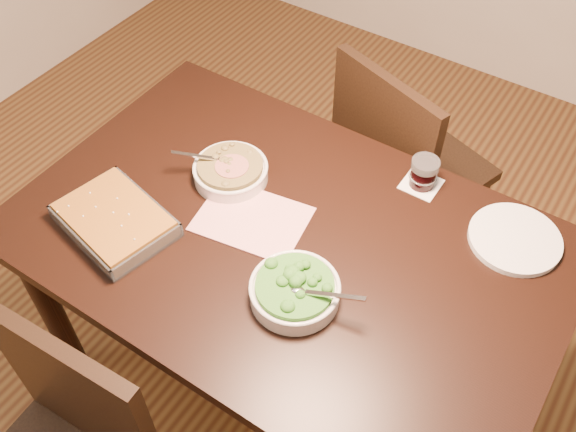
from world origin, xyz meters
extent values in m
plane|color=#422413|center=(0.00, 0.00, 0.00)|extent=(4.00, 4.00, 0.00)
cube|color=black|center=(0.00, 0.00, 0.73)|extent=(1.40, 0.90, 0.04)
cube|color=black|center=(0.00, 0.00, 0.66)|extent=(1.26, 0.76, 0.08)
cylinder|color=black|center=(-0.62, -0.37, 0.35)|extent=(0.07, 0.07, 0.71)
cylinder|color=black|center=(-0.62, 0.37, 0.35)|extent=(0.07, 0.07, 0.71)
cylinder|color=black|center=(0.62, 0.37, 0.35)|extent=(0.07, 0.07, 0.71)
cube|color=#B83447|center=(-0.11, 0.00, 0.75)|extent=(0.31, 0.25, 0.01)
cube|color=white|center=(0.21, 0.36, 0.75)|extent=(0.10, 0.10, 0.00)
cylinder|color=silver|center=(-0.25, 0.09, 0.77)|extent=(0.20, 0.20, 0.04)
torus|color=silver|center=(-0.25, 0.09, 0.79)|extent=(0.21, 0.21, 0.01)
cylinder|color=#352C0E|center=(-0.25, 0.09, 0.80)|extent=(0.18, 0.18, 0.02)
cube|color=silver|center=(-0.29, 0.05, 0.81)|extent=(0.11, 0.09, 0.04)
cylinder|color=maroon|center=(-0.24, 0.09, 0.81)|extent=(0.09, 0.09, 0.00)
cylinder|color=silver|center=(0.12, -0.14, 0.77)|extent=(0.21, 0.21, 0.04)
torus|color=silver|center=(0.12, -0.14, 0.79)|extent=(0.22, 0.22, 0.01)
cylinder|color=#134C11|center=(0.12, -0.14, 0.80)|extent=(0.19, 0.19, 0.02)
cube|color=silver|center=(0.18, -0.13, 0.81)|extent=(0.14, 0.05, 0.04)
cube|color=silver|center=(-0.39, -0.21, 0.75)|extent=(0.33, 0.27, 0.01)
cube|color=#562C0C|center=(-0.39, -0.21, 0.78)|extent=(0.31, 0.25, 0.05)
cube|color=silver|center=(-0.36, -0.11, 0.78)|extent=(0.29, 0.07, 0.04)
cube|color=silver|center=(-0.41, -0.32, 0.78)|extent=(0.29, 0.07, 0.04)
cube|color=silver|center=(-0.25, -0.25, 0.78)|extent=(0.05, 0.21, 0.04)
cube|color=silver|center=(-0.53, -0.18, 0.78)|extent=(0.05, 0.21, 0.04)
cylinder|color=black|center=(0.21, 0.36, 0.78)|extent=(0.07, 0.07, 0.06)
cylinder|color=silver|center=(0.21, 0.36, 0.83)|extent=(0.08, 0.08, 0.02)
cylinder|color=silver|center=(0.49, 0.31, 0.76)|extent=(0.23, 0.23, 0.02)
cube|color=black|center=(-0.17, -0.59, 0.67)|extent=(0.42, 0.06, 0.45)
cube|color=black|center=(0.06, 0.72, 0.44)|extent=(0.54, 0.54, 0.04)
cylinder|color=black|center=(0.29, 0.84, 0.21)|extent=(0.04, 0.04, 0.42)
cylinder|color=black|center=(0.17, 0.49, 0.21)|extent=(0.04, 0.04, 0.42)
cylinder|color=black|center=(-0.05, 0.95, 0.21)|extent=(0.04, 0.04, 0.42)
cylinder|color=black|center=(-0.17, 0.61, 0.21)|extent=(0.04, 0.04, 0.42)
cube|color=black|center=(0.00, 0.54, 0.68)|extent=(0.41, 0.17, 0.46)
camera|label=1|loc=(0.57, -0.86, 2.02)|focal=40.00mm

